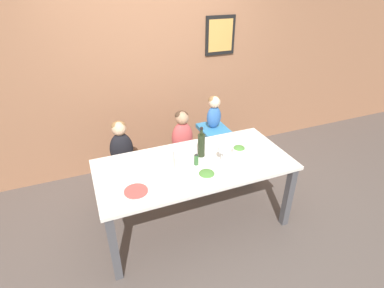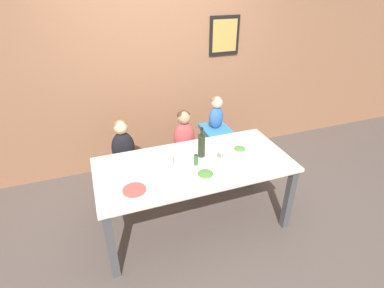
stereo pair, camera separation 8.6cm
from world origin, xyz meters
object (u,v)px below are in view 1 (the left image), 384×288
Objects in this scene: chair_right_highchair at (213,139)px; wine_bottle at (201,145)px; chair_far_center at (183,157)px; wine_glass_near at (222,150)px; salad_bowl_small at (239,150)px; dinner_plate_front_left at (136,191)px; person_child_left at (121,143)px; person_child_center at (182,132)px; person_baby_right at (214,110)px; paper_towel_roll at (168,161)px; chair_far_left at (124,169)px; dinner_plate_back_left at (141,160)px; salad_bowl_large at (206,176)px.

wine_bottle is (-0.42, -0.59, 0.32)m from chair_right_highchair.
wine_glass_near is at bearing -80.50° from chair_far_center.
salad_bowl_small is 1.13m from dinner_plate_front_left.
person_child_left is at bearing 137.98° from wine_glass_near.
person_baby_right reaches higher than person_child_center.
person_child_center is 2.67× the size of dinner_plate_front_left.
wine_glass_near is (0.53, -0.01, 0.01)m from paper_towel_roll.
wine_bottle is 0.39m from salad_bowl_small.
wine_glass_near is at bearing -41.98° from chair_far_left.
salad_bowl_small is (0.37, -0.10, -0.09)m from wine_bottle.
paper_towel_roll is 1.18× the size of dinner_plate_front_left.
wine_glass_near is at bearing -1.61° from paper_towel_roll.
person_child_left is 0.48m from dinner_plate_back_left.
salad_bowl_small is 0.67× the size of dinner_plate_back_left.
chair_far_center is 0.34m from person_child_center.
person_child_center is 0.46m from person_baby_right.
chair_far_left is 1.24m from wine_glass_near.
chair_far_left is at bearing 138.02° from wine_glass_near.
chair_right_highchair is 3.03× the size of paper_towel_roll.
wine_glass_near is at bearing -110.22° from chair_right_highchair.
person_child_left is 1.33× the size of person_baby_right.
chair_far_left is 0.60m from dinner_plate_back_left.
chair_far_center is 0.98m from paper_towel_roll.
person_baby_right is (0.41, 0.00, 0.21)m from person_child_center.
salad_bowl_small is (0.36, -0.69, 0.41)m from chair_far_center.
chair_right_highchair is 2.26× the size of wine_bottle.
chair_right_highchair reaches higher than chair_far_left.
person_baby_right is at bearing 0.07° from person_child_center.
wine_glass_near is (0.84, -0.76, 0.15)m from person_child_left.
wine_glass_near is at bearing -80.51° from person_child_center.
chair_far_left is at bearing 104.61° from dinner_plate_back_left.
wine_bottle reaches higher than person_child_left.
salad_bowl_large is at bearing -118.78° from person_baby_right.
chair_far_center is at bearing -0.08° from person_child_left.
paper_towel_roll is 0.40m from dinner_plate_front_left.
person_baby_right reaches higher than chair_far_center.
person_child_left reaches higher than chair_far_center.
wine_glass_near is at bearing -22.49° from dinner_plate_back_left.
paper_towel_roll is at bearing -118.62° from chair_far_center.
salad_bowl_small is at bearing 30.23° from salad_bowl_large.
paper_towel_roll reaches higher than chair_far_center.
person_baby_right is 2.00× the size of dinner_plate_back_left.
salad_bowl_large is at bearing -97.67° from chair_far_center.
wine_bottle reaches higher than dinner_plate_front_left.
chair_far_center is at bearing -90.00° from person_child_center.
dinner_plate_front_left is at bearing -170.02° from wine_glass_near.
person_baby_right reaches higher than person_child_left.
salad_bowl_large is (0.27, -0.23, -0.08)m from paper_towel_roll.
chair_far_center is 0.64× the size of chair_right_highchair.
chair_far_center is 0.69m from person_baby_right.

